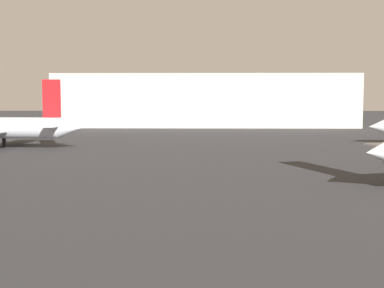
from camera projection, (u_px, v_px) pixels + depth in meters
The scene contains 1 object.
terminal_building at pixel (205, 101), 136.08m from camera, with size 75.07×24.88×13.20m, color beige.
Camera 1 is at (-1.54, -10.92, 7.02)m, focal length 48.44 mm.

